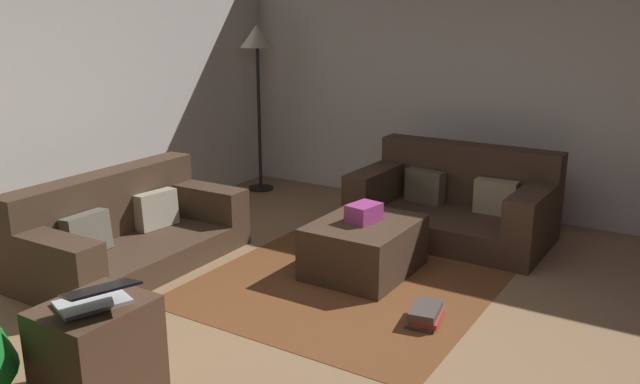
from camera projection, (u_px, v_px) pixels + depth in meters
name	position (u px, v px, depth m)	size (l,w,h in m)	color
ground_plane	(367.00, 353.00, 3.70)	(6.40, 6.40, 0.00)	#93704C
rear_partition	(14.00, 94.00, 4.96)	(6.40, 0.12, 2.60)	silver
corner_partition	(528.00, 82.00, 5.92)	(0.12, 6.40, 2.60)	silver
couch_left	(125.00, 231.00, 4.97)	(1.78, 0.91, 0.71)	#473323
couch_right	(456.00, 203.00, 5.63)	(1.01, 1.66, 0.78)	#473323
ottoman	(364.00, 247.00, 4.82)	(0.85, 0.68, 0.40)	#473323
gift_box	(364.00, 213.00, 4.76)	(0.25, 0.18, 0.14)	#B23F8C
tv_remote	(372.00, 214.00, 4.92)	(0.05, 0.16, 0.02)	black
side_table	(98.00, 353.00, 3.18)	(0.52, 0.44, 0.53)	#4C3323
laptop	(95.00, 298.00, 3.05)	(0.43, 0.46, 0.16)	silver
book_stack	(426.00, 315.00, 4.05)	(0.31, 0.23, 0.11)	#4C423D
corner_lamp	(257.00, 50.00, 6.78)	(0.36, 0.36, 1.80)	black
area_rug	(364.00, 271.00, 4.88)	(2.60, 2.00, 0.01)	brown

